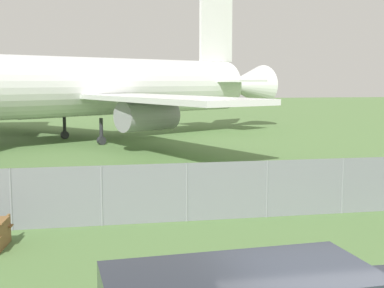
% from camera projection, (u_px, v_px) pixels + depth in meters
% --- Properties ---
extents(perimeter_fence, '(56.07, 0.07, 1.79)m').
position_uv_depth(perimeter_fence, '(187.00, 192.00, 16.16)').
color(perimeter_fence, gray).
rests_on(perimeter_fence, ground).
extents(airplane, '(36.90, 29.96, 12.01)m').
position_uv_depth(airplane, '(66.00, 88.00, 36.20)').
color(airplane, white).
rests_on(airplane, ground).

